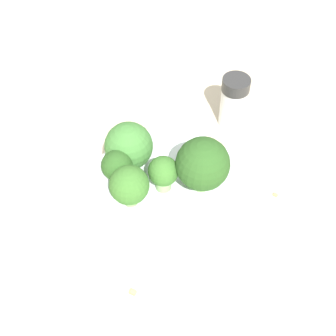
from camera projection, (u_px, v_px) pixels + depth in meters
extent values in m
plane|color=beige|center=(168.00, 211.00, 0.57)|extent=(3.00, 3.00, 0.00)
cylinder|color=silver|center=(168.00, 200.00, 0.55)|extent=(0.19, 0.19, 0.05)
cylinder|color=#84AD66|center=(130.00, 196.00, 0.51)|extent=(0.02, 0.02, 0.02)
sphere|color=#386B28|center=(129.00, 185.00, 0.50)|extent=(0.04, 0.04, 0.04)
cylinder|color=#8EB770|center=(163.00, 183.00, 0.52)|extent=(0.02, 0.02, 0.02)
sphere|color=#386B28|center=(163.00, 173.00, 0.51)|extent=(0.03, 0.03, 0.03)
cylinder|color=#8EB770|center=(130.00, 158.00, 0.55)|extent=(0.02, 0.02, 0.02)
sphere|color=#3D7533|center=(129.00, 146.00, 0.53)|extent=(0.06, 0.06, 0.06)
cylinder|color=#7A9E5B|center=(118.00, 180.00, 0.52)|extent=(0.03, 0.03, 0.03)
sphere|color=#28511E|center=(116.00, 169.00, 0.51)|extent=(0.03, 0.03, 0.03)
cylinder|color=#7A9E5B|center=(201.00, 178.00, 0.52)|extent=(0.02, 0.02, 0.03)
sphere|color=#28511E|center=(203.00, 164.00, 0.50)|extent=(0.06, 0.06, 0.06)
cylinder|color=silver|center=(233.00, 107.00, 0.64)|extent=(0.04, 0.04, 0.06)
cylinder|color=#2D2D2D|center=(236.00, 85.00, 0.61)|extent=(0.04, 0.04, 0.02)
cube|color=tan|center=(133.00, 292.00, 0.50)|extent=(0.01, 0.01, 0.01)
cube|color=tan|center=(276.00, 194.00, 0.58)|extent=(0.01, 0.01, 0.01)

